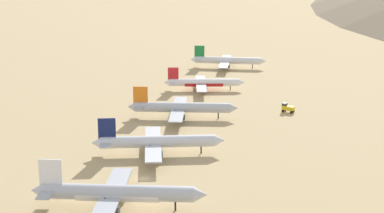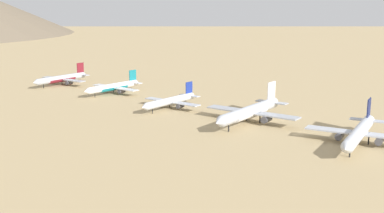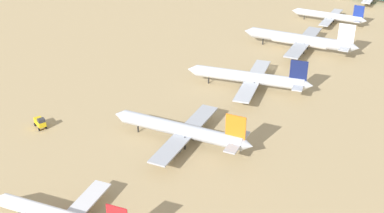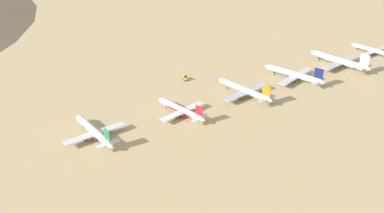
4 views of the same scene
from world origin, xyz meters
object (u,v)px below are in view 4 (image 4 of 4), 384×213
Objects in this scene: parked_jet_3 at (340,61)px; parked_jet_6 at (181,110)px; parked_jet_4 at (295,75)px; parked_jet_5 at (245,90)px; parked_jet_2 at (373,50)px; service_truck at (185,78)px; parked_jet_7 at (94,131)px.

parked_jet_6 is at bearing 78.77° from parked_jet_3.
parked_jet_6 is at bearing 78.76° from parked_jet_4.
parked_jet_2 is at bearing -99.71° from parked_jet_5.
parked_jet_3 reaches higher than parked_jet_6.
parked_jet_6 is at bearing 77.84° from parked_jet_5.
parked_jet_4 is 8.39× the size of service_truck.
parked_jet_4 is 45.39m from parked_jet_5.
parked_jet_7 is 91.05m from service_truck.
parked_jet_3 reaches higher than parked_jet_5.
parked_jet_7 is (41.49, 188.48, -0.83)m from parked_jet_3.
service_truck is at bearing 57.66° from parked_jet_3.
parked_jet_7 is 7.47× the size of service_truck.
parked_jet_5 is 46.94m from service_truck.
parked_jet_2 is 137.35m from parked_jet_5.
parked_jet_7 is (32.22, 141.80, -0.50)m from parked_jet_4.
parked_jet_3 is 193.00m from parked_jet_7.
parked_jet_7 is (14.06, 50.40, 0.32)m from parked_jet_6.
parked_jet_4 reaches higher than parked_jet_6.
parked_jet_5 is (8.08, 44.67, -0.10)m from parked_jet_4.
service_truck is (35.97, -37.95, -1.73)m from parked_jet_6.
service_truck is (63.39, 100.14, -2.88)m from parked_jet_3.
parked_jet_2 is at bearing -115.65° from service_truck.
parked_jet_4 is at bearing -102.80° from parked_jet_7.
parked_jet_4 is at bearing -101.24° from parked_jet_6.
parked_jet_5 is 8.21× the size of service_truck.
parked_jet_3 reaches higher than parked_jet_7.
parked_jet_3 is at bearing 82.46° from parked_jet_2.
parked_jet_3 is 1.11× the size of parked_jet_5.
parked_jet_6 is 6.97× the size of service_truck.
parked_jet_6 is 52.33m from parked_jet_7.
service_truck is (54.13, 53.45, -2.55)m from parked_jet_4.
parked_jet_2 is 6.76× the size of service_truck.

